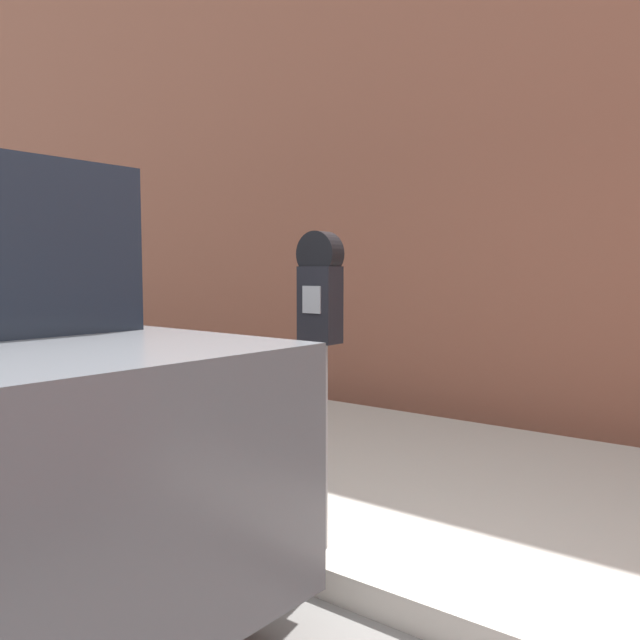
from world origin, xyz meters
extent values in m
cube|color=#BCB7AD|center=(0.00, 2.20, 0.07)|extent=(24.00, 2.80, 0.14)
cube|color=#935642|center=(0.00, 4.15, 3.30)|extent=(24.00, 0.30, 6.61)
cylinder|color=gray|center=(-0.29, 0.95, 0.61)|extent=(0.07, 0.07, 0.93)
cube|color=black|center=(-0.29, 0.95, 1.24)|extent=(0.17, 0.11, 0.34)
cube|color=gray|center=(-0.29, 0.89, 1.27)|extent=(0.10, 0.01, 0.12)
cylinder|color=black|center=(-0.29, 0.95, 1.46)|extent=(0.20, 0.09, 0.20)
cylinder|color=black|center=(-0.86, 0.43, 0.34)|extent=(0.70, 0.26, 0.69)
camera|label=1|loc=(1.35, -1.23, 1.39)|focal=35.00mm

